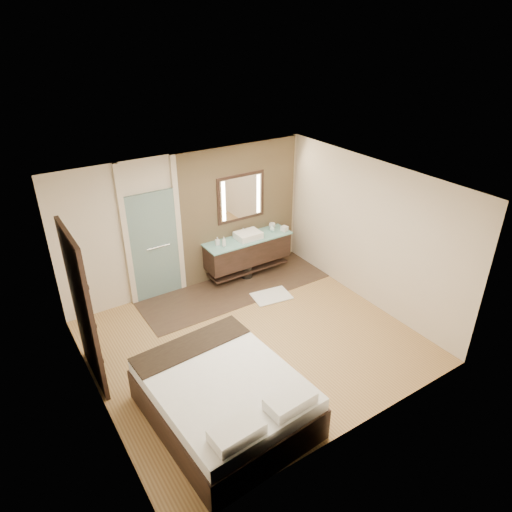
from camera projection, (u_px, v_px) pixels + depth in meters
floor at (253, 341)px, 7.62m from camera, size 5.00×5.00×0.00m
tile_strip at (235, 288)px, 9.10m from camera, size 3.80×1.30×0.01m
stone_wall at (240, 211)px, 9.16m from camera, size 2.60×0.08×2.70m
vanity at (248, 250)px, 9.30m from camera, size 1.85×0.55×0.88m
mirror_unit at (241, 197)px, 8.98m from camera, size 1.06×0.04×0.96m
frosted_door at (154, 242)px, 8.36m from camera, size 1.10×0.12×2.70m
shoji_partition at (83, 309)px, 6.34m from camera, size 0.06×1.20×2.40m
bed at (224, 397)px, 6.02m from camera, size 1.89×2.31×0.85m
bath_mat at (271, 296)px, 8.82m from camera, size 0.79×0.60×0.02m
waste_bin at (247, 271)px, 9.42m from camera, size 0.28×0.28×0.28m
tissue_box at (284, 229)px, 9.45m from camera, size 0.14×0.14×0.10m
soap_bottle_a at (224, 242)px, 8.79m from camera, size 0.09×0.10×0.20m
soap_bottle_b at (217, 241)px, 8.85m from camera, size 0.09×0.09×0.17m
soap_bottle_c at (272, 228)px, 9.41m from camera, size 0.13×0.13×0.15m
cup at (272, 226)px, 9.57m from camera, size 0.17×0.17×0.11m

